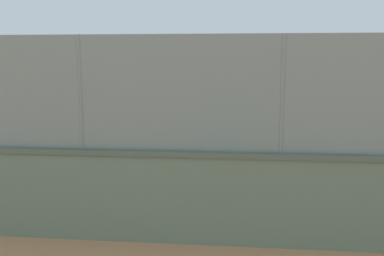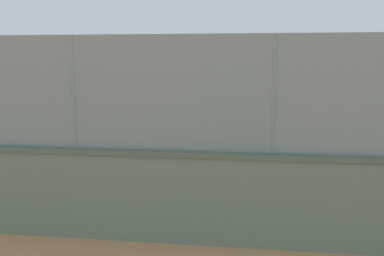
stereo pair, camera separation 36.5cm
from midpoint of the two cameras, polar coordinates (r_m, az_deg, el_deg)
name	(u,v)px [view 2 (the right image)]	position (r m, az deg, el deg)	size (l,w,h in m)	color
ground_plane	(174,128)	(18.77, -1.80, 0.01)	(260.00, 260.00, 0.00)	tan
perimeter_wall	(171,195)	(7.06, -1.24, -8.87)	(29.01, 1.37, 1.51)	slate
fence_panel_on_wall	(171,93)	(6.74, -1.29, 4.60)	(28.49, 1.07, 1.81)	gray
player_near_wall_returning	(173,133)	(11.60, -1.63, -0.65)	(0.88, 1.06, 1.67)	#591919
player_foreground_swinging	(222,122)	(13.64, 4.71, 0.82)	(1.20, 0.76, 1.68)	#B2B2B2
sports_ball	(99,183)	(10.33, -11.15, -7.07)	(0.20, 0.20, 0.20)	orange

